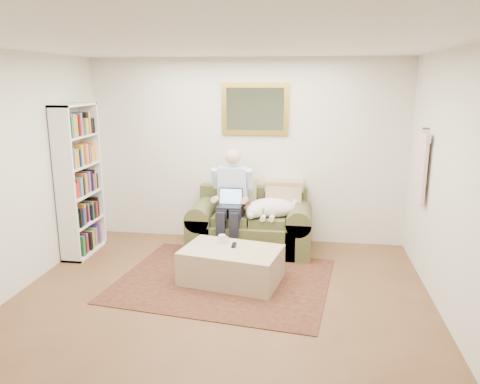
% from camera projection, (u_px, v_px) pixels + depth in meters
% --- Properties ---
extents(room_shell, '(4.51, 5.00, 2.61)m').
position_uv_depth(room_shell, '(217.00, 184.00, 4.59)').
color(room_shell, brown).
rests_on(room_shell, ground).
extents(rug, '(2.62, 2.21, 0.01)m').
position_uv_depth(rug, '(224.00, 280.00, 5.49)').
color(rug, black).
rests_on(rug, room_shell).
extents(sofa, '(1.65, 0.84, 0.99)m').
position_uv_depth(sofa, '(251.00, 229.00, 6.44)').
color(sofa, '#4C4E29').
rests_on(sofa, room_shell).
extents(seated_man, '(0.54, 0.78, 1.39)m').
position_uv_depth(seated_man, '(231.00, 203.00, 6.23)').
color(seated_man, '#8CA7D8').
rests_on(seated_man, sofa).
extents(laptop, '(0.32, 0.25, 0.23)m').
position_uv_depth(laptop, '(230.00, 202.00, 6.16)').
color(laptop, black).
rests_on(laptop, seated_man).
extents(sleeping_dog, '(0.68, 0.43, 0.25)m').
position_uv_depth(sleeping_dog, '(272.00, 208.00, 6.24)').
color(sleeping_dog, white).
rests_on(sleeping_dog, sofa).
extents(ottoman, '(1.22, 0.90, 0.40)m').
position_uv_depth(ottoman, '(231.00, 265.00, 5.42)').
color(ottoman, '#CAB887').
rests_on(ottoman, room_shell).
extents(coffee_mug, '(0.08, 0.08, 0.10)m').
position_uv_depth(coffee_mug, '(222.00, 239.00, 5.56)').
color(coffee_mug, white).
rests_on(coffee_mug, ottoman).
extents(tv_remote, '(0.06, 0.15, 0.02)m').
position_uv_depth(tv_remote, '(234.00, 245.00, 5.47)').
color(tv_remote, black).
rests_on(tv_remote, ottoman).
extents(bookshelf, '(0.28, 0.80, 2.00)m').
position_uv_depth(bookshelf, '(79.00, 181.00, 6.16)').
color(bookshelf, white).
rests_on(bookshelf, room_shell).
extents(wall_mirror, '(0.94, 0.04, 0.72)m').
position_uv_depth(wall_mirror, '(255.00, 109.00, 6.47)').
color(wall_mirror, gold).
rests_on(wall_mirror, room_shell).
extents(hanging_shirt, '(0.06, 0.52, 0.90)m').
position_uv_depth(hanging_shirt, '(421.00, 163.00, 5.47)').
color(hanging_shirt, beige).
rests_on(hanging_shirt, room_shell).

